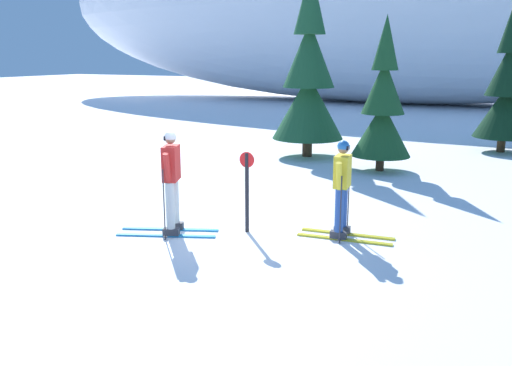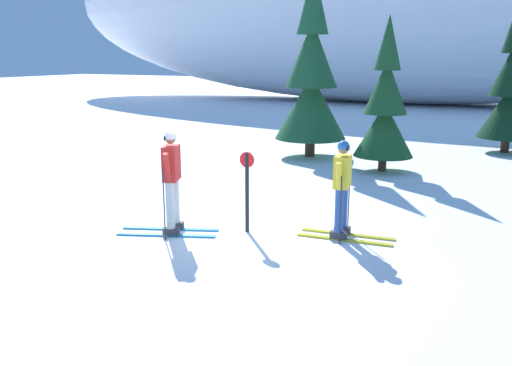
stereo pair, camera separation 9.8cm
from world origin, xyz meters
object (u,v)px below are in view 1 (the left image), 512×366
(skier_red_jacket, at_px, (171,180))
(pine_tree_center_right, at_px, (507,90))
(pine_tree_center_left, at_px, (383,107))
(skier_yellow_jacket, at_px, (342,188))
(trail_marker_post, at_px, (247,187))
(pine_tree_far_left, at_px, (309,80))

(skier_red_jacket, height_order, pine_tree_center_right, pine_tree_center_right)
(pine_tree_center_left, xyz_separation_m, pine_tree_center_right, (2.87, 4.70, 0.28))
(skier_yellow_jacket, height_order, skier_red_jacket, skier_red_jacket)
(trail_marker_post, bearing_deg, skier_yellow_jacket, 15.82)
(pine_tree_far_left, height_order, pine_tree_center_left, pine_tree_far_left)
(pine_tree_far_left, xyz_separation_m, pine_tree_center_right, (5.44, 3.52, -0.35))
(skier_yellow_jacket, distance_m, pine_tree_center_left, 6.01)
(pine_tree_center_left, bearing_deg, skier_red_jacket, -106.14)
(pine_tree_center_right, bearing_deg, skier_red_jacket, -112.69)
(pine_tree_center_left, bearing_deg, skier_yellow_jacket, -82.97)
(pine_tree_far_left, bearing_deg, pine_tree_center_left, -24.59)
(skier_red_jacket, xyz_separation_m, pine_tree_center_left, (2.03, 7.03, 0.75))
(pine_tree_center_left, height_order, trail_marker_post, pine_tree_center_left)
(skier_yellow_jacket, xyz_separation_m, pine_tree_center_left, (-0.73, 5.91, 0.84))
(skier_yellow_jacket, bearing_deg, skier_red_jacket, -158.00)
(skier_yellow_jacket, relative_size, skier_red_jacket, 0.93)
(skier_yellow_jacket, distance_m, trail_marker_post, 1.67)
(pine_tree_far_left, bearing_deg, skier_yellow_jacket, -65.02)
(skier_red_jacket, bearing_deg, pine_tree_far_left, 93.77)
(skier_yellow_jacket, relative_size, pine_tree_center_right, 0.35)
(pine_tree_far_left, distance_m, pine_tree_center_left, 2.90)
(pine_tree_far_left, height_order, trail_marker_post, pine_tree_far_left)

